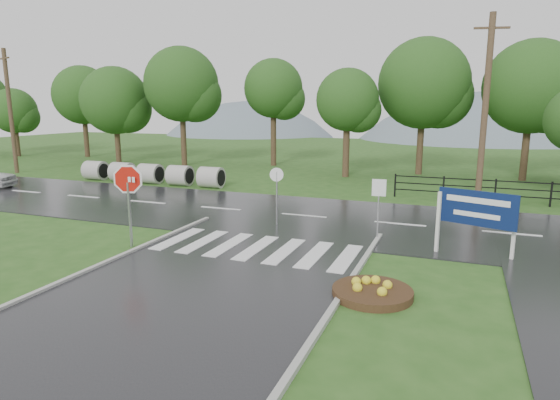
% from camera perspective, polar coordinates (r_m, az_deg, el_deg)
% --- Properties ---
extents(ground, '(120.00, 120.00, 0.00)m').
position_cam_1_polar(ground, '(11.37, -13.41, -12.89)').
color(ground, '#29521B').
rests_on(ground, ground).
extents(main_road, '(90.00, 8.00, 0.04)m').
position_cam_1_polar(main_road, '(19.97, 2.94, -2.03)').
color(main_road, black).
rests_on(main_road, ground).
extents(walkway, '(2.20, 11.00, 0.04)m').
position_cam_1_polar(walkway, '(13.53, 30.70, -10.24)').
color(walkway, '#2B2B2D').
rests_on(walkway, ground).
extents(crosswalk, '(6.50, 2.80, 0.02)m').
position_cam_1_polar(crosswalk, '(15.45, -2.89, -5.81)').
color(crosswalk, silver).
rests_on(crosswalk, ground).
extents(fence_west, '(9.58, 0.08, 1.20)m').
position_cam_1_polar(fence_west, '(24.84, 24.78, 1.28)').
color(fence_west, black).
rests_on(fence_west, ground).
extents(hills, '(102.00, 48.00, 48.00)m').
position_cam_1_polar(hills, '(76.23, 18.46, -4.60)').
color(hills, slate).
rests_on(hills, ground).
extents(treeline, '(83.20, 5.20, 10.00)m').
position_cam_1_polar(treeline, '(33.19, 12.18, 3.08)').
color(treeline, '#1E4716').
rests_on(treeline, ground).
extents(culvert_pipes, '(9.70, 1.20, 1.20)m').
position_cam_1_polar(culvert_pipes, '(29.56, -15.52, 3.12)').
color(culvert_pipes, '#9E9B93').
rests_on(culvert_pipes, ground).
extents(stop_sign, '(1.24, 0.45, 2.94)m').
position_cam_1_polar(stop_sign, '(16.04, -18.03, 1.52)').
color(stop_sign, '#939399').
rests_on(stop_sign, ground).
extents(estate_billboard, '(2.31, 0.86, 2.09)m').
position_cam_1_polar(estate_billboard, '(15.57, 22.82, -1.33)').
color(estate_billboard, silver).
rests_on(estate_billboard, ground).
extents(flower_bed, '(1.98, 1.98, 0.40)m').
position_cam_1_polar(flower_bed, '(11.96, 11.20, -10.80)').
color(flower_bed, '#332111').
rests_on(flower_bed, ground).
extents(reg_sign_small, '(0.48, 0.07, 2.17)m').
position_cam_1_polar(reg_sign_small, '(16.47, 11.94, 0.32)').
color(reg_sign_small, '#939399').
rests_on(reg_sign_small, ground).
extents(reg_sign_round, '(0.52, 0.16, 2.30)m').
position_cam_1_polar(reg_sign_round, '(18.15, -0.40, 1.30)').
color(reg_sign_round, '#939399').
rests_on(reg_sign_round, ground).
extents(utility_pole_west, '(1.45, 0.60, 8.48)m').
position_cam_1_polar(utility_pole_west, '(37.82, -30.03, 9.38)').
color(utility_pole_west, '#473523').
rests_on(utility_pole_west, ground).
extents(utility_pole_east, '(1.53, 0.47, 8.75)m').
position_cam_1_polar(utility_pole_east, '(24.00, 23.71, 10.00)').
color(utility_pole_east, '#473523').
rests_on(utility_pole_east, ground).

